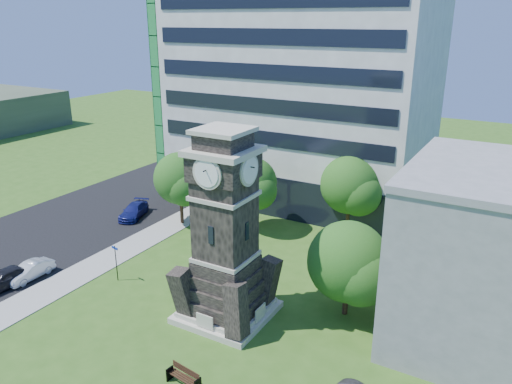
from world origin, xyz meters
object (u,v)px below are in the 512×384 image
Objects in this scene: car_street_mid at (30,271)px; street_sign at (116,259)px; car_street_south at (4,278)px; park_bench at (184,376)px; clock_tower at (226,240)px; car_street_north at (134,211)px.

car_street_mid is 1.33× the size of street_sign.
car_street_south is 17.32m from park_bench.
clock_tower is at bearing 10.62° from car_street_mid.
clock_tower is at bearing 22.15° from car_street_south.
car_street_south is 7.88m from street_sign.
clock_tower is 3.02× the size of car_street_south.
park_bench is at bearing -12.70° from car_street_mid.
car_street_north reaches higher than park_bench.
clock_tower is at bearing 10.39° from street_sign.
car_street_mid is at bearing 79.48° from car_street_south.
car_street_north is (-1.77, 12.85, 0.03)m from car_street_mid.
car_street_mid is at bearing -168.13° from clock_tower.
clock_tower is 16.17m from car_street_mid.
car_street_south is 2.10× the size of park_bench.
car_street_south is at bearing -133.75° from street_sign.
clock_tower is 10.03m from street_sign.
car_street_mid is (0.47, 1.71, -0.09)m from car_street_south.
car_street_north is (-1.31, 14.57, -0.06)m from car_street_south.
park_bench is (1.62, -6.58, -4.75)m from clock_tower.
clock_tower reaches higher than street_sign.
car_street_south is 14.63m from car_street_north.
car_street_south is 1.11× the size of car_street_mid.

